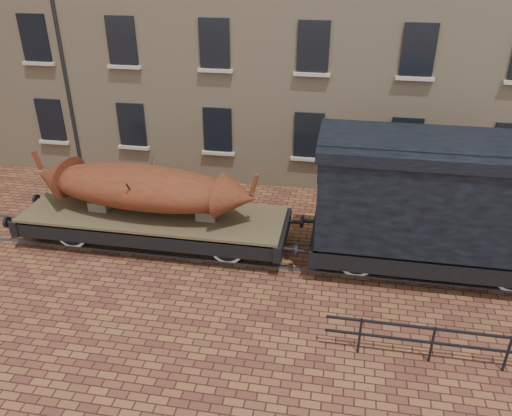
# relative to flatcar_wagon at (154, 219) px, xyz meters

# --- Properties ---
(ground) EXTENTS (90.00, 90.00, 0.00)m
(ground) POSITION_rel_flatcar_wagon_xyz_m (3.36, -0.00, -0.87)
(ground) COLOR #4E271E
(rail_track) EXTENTS (30.00, 1.52, 0.06)m
(rail_track) POSITION_rel_flatcar_wagon_xyz_m (3.36, -0.00, -0.84)
(rail_track) COLOR #59595E
(rail_track) RESTS_ON ground
(flatcar_wagon) EXTENTS (9.20, 2.50, 1.39)m
(flatcar_wagon) POSITION_rel_flatcar_wagon_xyz_m (0.00, 0.00, 0.00)
(flatcar_wagon) COLOR brown
(flatcar_wagon) RESTS_ON ground
(iron_boat) EXTENTS (7.29, 2.44, 1.72)m
(iron_boat) POSITION_rel_flatcar_wagon_xyz_m (-0.27, -0.00, 1.09)
(iron_boat) COLOR maroon
(iron_boat) RESTS_ON flatcar_wagon
(goods_van) EXTENTS (7.74, 2.82, 4.00)m
(goods_van) POSITION_rel_flatcar_wagon_xyz_m (8.40, -0.00, 1.64)
(goods_van) COLOR black
(goods_van) RESTS_ON ground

